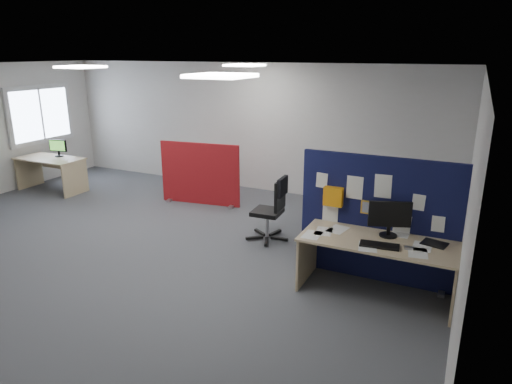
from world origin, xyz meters
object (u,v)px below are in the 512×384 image
at_px(navy_divider, 376,220).
at_px(office_chair, 274,205).
at_px(monitor_main, 390,217).
at_px(monitor_second, 58,147).
at_px(second_desk, 52,166).
at_px(red_divider, 200,174).
at_px(main_desk, 378,251).

relative_size(navy_divider, office_chair, 1.96).
bearing_deg(monitor_main, monitor_second, 148.69).
relative_size(monitor_main, second_desk, 0.34).
xyz_separation_m(second_desk, monitor_second, (0.07, 0.16, 0.39)).
height_order(red_divider, office_chair, red_divider).
bearing_deg(monitor_main, office_chair, 136.20).
xyz_separation_m(monitor_main, red_divider, (-3.95, 1.92, -0.38)).
distance_m(navy_divider, office_chair, 1.84).
height_order(navy_divider, main_desk, navy_divider).
xyz_separation_m(second_desk, office_chair, (5.43, -0.47, 0.05)).
bearing_deg(navy_divider, monitor_main, -48.69).
distance_m(main_desk, office_chair, 2.08).
height_order(main_desk, office_chair, office_chair).
bearing_deg(monitor_main, main_desk, -141.05).
xyz_separation_m(main_desk, red_divider, (-3.87, 2.05, 0.04)).
relative_size(navy_divider, monitor_second, 5.08).
bearing_deg(red_divider, monitor_second, 179.44).
bearing_deg(office_chair, main_desk, -31.48).
relative_size(second_desk, office_chair, 1.40).
bearing_deg(navy_divider, second_desk, 171.23).
xyz_separation_m(navy_divider, monitor_main, (0.20, -0.22, 0.14)).
xyz_separation_m(navy_divider, main_desk, (0.12, -0.35, -0.28)).
xyz_separation_m(red_divider, monitor_second, (-3.32, -0.43, 0.33)).
distance_m(navy_divider, monitor_main, 0.33).
distance_m(main_desk, monitor_second, 7.37).
distance_m(red_divider, office_chair, 2.30).
height_order(red_divider, second_desk, red_divider).
height_order(monitor_main, red_divider, red_divider).
distance_m(monitor_main, second_desk, 7.47).
bearing_deg(second_desk, navy_divider, -8.77).
bearing_deg(monitor_second, navy_divider, -22.02).
bearing_deg(navy_divider, red_divider, 155.66).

